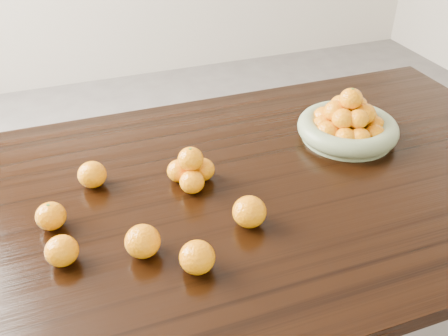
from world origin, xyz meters
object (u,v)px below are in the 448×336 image
object	(u,v)px
dining_table	(204,221)
orange_pyramid	(191,170)
fruit_bowl	(348,125)
loose_orange_0	(51,216)

from	to	relation	value
dining_table	orange_pyramid	distance (m)	0.14
fruit_bowl	orange_pyramid	distance (m)	0.50
fruit_bowl	loose_orange_0	bearing A→B (deg)	-171.98
dining_table	orange_pyramid	xyz separation A→B (m)	(-0.01, 0.05, 0.13)
orange_pyramid	dining_table	bearing A→B (deg)	-75.92
orange_pyramid	loose_orange_0	xyz separation A→B (m)	(-0.35, -0.05, -0.01)
fruit_bowl	loose_orange_0	size ratio (longest dim) A/B	4.25
dining_table	fruit_bowl	size ratio (longest dim) A/B	6.87
fruit_bowl	orange_pyramid	xyz separation A→B (m)	(-0.49, -0.06, -0.00)
dining_table	loose_orange_0	bearing A→B (deg)	-179.83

